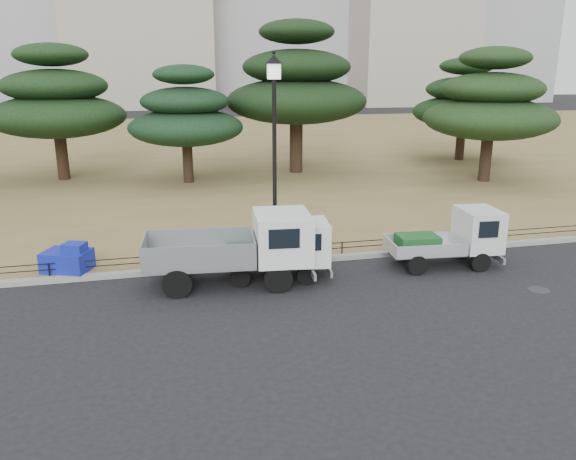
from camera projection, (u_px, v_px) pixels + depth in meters
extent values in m
plane|color=black|center=(305.00, 295.00, 15.44)|extent=(220.00, 220.00, 0.00)
cube|color=olive|center=(204.00, 147.00, 44.03)|extent=(120.00, 56.00, 0.15)
cube|color=gray|center=(284.00, 262.00, 17.85)|extent=(120.00, 0.25, 0.16)
cylinder|color=black|center=(278.00, 279.00, 15.50)|extent=(0.81, 0.23, 0.80)
cylinder|color=black|center=(271.00, 259.00, 17.15)|extent=(0.81, 0.23, 0.80)
cylinder|color=black|center=(177.00, 284.00, 15.11)|extent=(0.81, 0.23, 0.80)
cylinder|color=black|center=(180.00, 263.00, 16.77)|extent=(0.81, 0.23, 0.80)
cube|color=#2D2D30|center=(228.00, 264.00, 16.08)|extent=(4.52, 1.34, 0.14)
cube|color=gray|center=(199.00, 250.00, 15.84)|extent=(3.24, 2.01, 0.78)
cube|color=white|center=(282.00, 236.00, 16.09)|extent=(1.71, 2.03, 1.37)
cylinder|color=black|center=(307.00, 275.00, 16.10)|extent=(0.59, 0.23, 0.57)
cylinder|color=black|center=(301.00, 261.00, 17.30)|extent=(0.59, 0.23, 0.57)
cylinder|color=black|center=(240.00, 277.00, 15.92)|extent=(0.59, 0.23, 0.57)
cylinder|color=black|center=(240.00, 263.00, 17.12)|extent=(0.59, 0.23, 0.57)
cube|color=#2D2D30|center=(273.00, 265.00, 16.58)|extent=(3.14, 1.11, 0.13)
cube|color=#BBBCC3|center=(254.00, 257.00, 16.45)|extent=(2.27, 1.57, 0.38)
cube|color=white|center=(310.00, 242.00, 16.49)|extent=(1.25, 1.54, 1.23)
cube|color=#1B603D|center=(247.00, 254.00, 16.41)|extent=(1.27, 0.99, 0.42)
cylinder|color=black|center=(480.00, 262.00, 17.15)|extent=(0.62, 0.21, 0.61)
cylinder|color=black|center=(461.00, 249.00, 18.41)|extent=(0.62, 0.21, 0.61)
cylinder|color=black|center=(417.00, 265.00, 16.86)|extent=(0.62, 0.21, 0.61)
cylinder|color=black|center=(402.00, 252.00, 18.13)|extent=(0.62, 0.21, 0.61)
cube|color=#2D2D30|center=(442.00, 252.00, 17.60)|extent=(3.31, 1.03, 0.14)
cube|color=#BABBC2|center=(424.00, 245.00, 17.45)|extent=(2.36, 1.57, 0.40)
cube|color=silver|center=(478.00, 229.00, 17.57)|extent=(1.26, 1.59, 1.28)
cube|color=#175222|center=(417.00, 242.00, 17.39)|extent=(1.31, 1.00, 0.44)
cylinder|color=black|center=(275.00, 255.00, 18.04)|extent=(0.47, 0.47, 0.17)
cylinder|color=black|center=(275.00, 169.00, 17.28)|extent=(0.13, 0.13, 5.37)
cylinder|color=white|center=(274.00, 72.00, 16.48)|extent=(0.43, 0.43, 0.43)
cone|color=black|center=(274.00, 59.00, 16.38)|extent=(0.56, 0.56, 0.27)
cylinder|color=black|center=(283.00, 252.00, 17.92)|extent=(38.00, 0.03, 0.03)
cylinder|color=black|center=(283.00, 247.00, 17.87)|extent=(38.00, 0.03, 0.03)
cylinder|color=black|center=(283.00, 252.00, 17.92)|extent=(0.04, 0.04, 0.40)
cube|color=#1726B4|center=(67.00, 261.00, 16.80)|extent=(1.58, 1.39, 0.61)
cube|color=#1726B4|center=(74.00, 247.00, 16.62)|extent=(0.77, 0.72, 0.26)
cylinder|color=#2D2D30|center=(539.00, 290.00, 15.77)|extent=(0.60, 0.60, 0.01)
cylinder|color=black|center=(62.00, 154.00, 30.52)|extent=(0.63, 0.63, 2.79)
ellipsoid|color=black|center=(58.00, 116.00, 29.96)|extent=(7.17, 7.17, 2.29)
ellipsoid|color=black|center=(54.00, 86.00, 29.53)|extent=(5.47, 5.47, 1.75)
ellipsoid|color=black|center=(51.00, 55.00, 29.10)|extent=(3.78, 3.78, 1.21)
cylinder|color=black|center=(188.00, 160.00, 29.78)|extent=(0.53, 0.53, 2.37)
ellipsoid|color=black|center=(186.00, 127.00, 29.31)|extent=(5.98, 5.98, 1.91)
ellipsoid|color=black|center=(185.00, 101.00, 28.94)|extent=(4.57, 4.57, 1.46)
ellipsoid|color=black|center=(184.00, 74.00, 28.57)|extent=(3.16, 3.16, 1.01)
cylinder|color=black|center=(296.00, 144.00, 32.64)|extent=(0.75, 0.75, 3.33)
ellipsoid|color=black|center=(296.00, 101.00, 31.97)|extent=(8.02, 8.02, 2.57)
ellipsoid|color=black|center=(296.00, 67.00, 31.45)|extent=(6.12, 6.12, 1.96)
ellipsoid|color=black|center=(297.00, 32.00, 30.94)|extent=(4.23, 4.23, 1.35)
cylinder|color=black|center=(486.00, 156.00, 30.09)|extent=(0.61, 0.61, 2.72)
ellipsoid|color=#1C3417|center=(489.00, 119.00, 29.54)|extent=(6.90, 6.90, 2.21)
ellipsoid|color=#1C3417|center=(492.00, 89.00, 29.12)|extent=(5.27, 5.27, 1.69)
ellipsoid|color=#1C3417|center=(495.00, 58.00, 28.70)|extent=(3.64, 3.64, 1.16)
cylinder|color=black|center=(460.00, 140.00, 37.26)|extent=(0.58, 0.58, 2.56)
ellipsoid|color=black|center=(463.00, 112.00, 36.74)|extent=(6.55, 6.55, 2.09)
ellipsoid|color=black|center=(465.00, 89.00, 36.35)|extent=(5.00, 5.00, 1.60)
ellipsoid|color=black|center=(467.00, 66.00, 35.95)|extent=(3.45, 3.45, 1.10)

